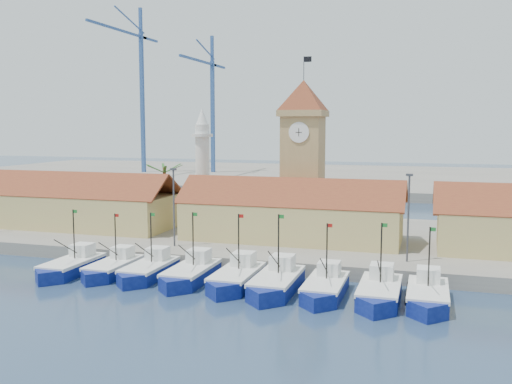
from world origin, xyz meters
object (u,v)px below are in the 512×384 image
(boat_4, at_px, (236,279))
(clock_tower, at_px, (303,152))
(minaret, at_px, (202,165))
(boat_0, at_px, (70,267))

(boat_4, distance_m, clock_tower, 25.58)
(boat_4, xyz_separation_m, minaret, (-13.57, 24.96, 8.97))
(clock_tower, bearing_deg, minaret, 172.39)
(clock_tower, relative_size, minaret, 1.39)
(clock_tower, bearing_deg, boat_0, -129.39)
(boat_0, height_order, minaret, minaret)
(boat_0, distance_m, boat_4, 17.93)
(clock_tower, bearing_deg, boat_4, -93.57)
(boat_0, xyz_separation_m, boat_4, (17.92, 0.62, 0.03))
(minaret, bearing_deg, clock_tower, -7.61)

